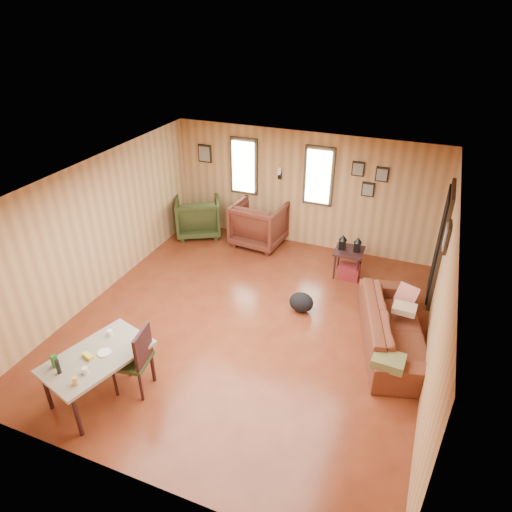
% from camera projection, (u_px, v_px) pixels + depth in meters
% --- Properties ---
extents(room, '(5.54, 6.04, 2.44)m').
position_uv_depth(room, '(263.00, 253.00, 7.01)').
color(room, brown).
rests_on(room, ground).
extents(sofa, '(1.21, 2.31, 0.87)m').
position_uv_depth(sofa, '(395.00, 321.00, 6.78)').
color(sofa, brown).
rests_on(sofa, ground).
extents(recliner_brown, '(1.09, 1.03, 1.04)m').
position_uv_depth(recliner_brown, '(260.00, 221.00, 9.57)').
color(recliner_brown, '#552519').
rests_on(recliner_brown, ground).
extents(recliner_green, '(1.24, 1.22, 0.96)m').
position_uv_depth(recliner_green, '(198.00, 214.00, 9.99)').
color(recliner_green, '#2C3719').
rests_on(recliner_green, ground).
extents(end_table, '(0.67, 0.63, 0.71)m').
position_uv_depth(end_table, '(246.00, 220.00, 9.89)').
color(end_table, black).
rests_on(end_table, ground).
extents(side_table, '(0.54, 0.54, 0.84)m').
position_uv_depth(side_table, '(349.00, 249.00, 8.43)').
color(side_table, black).
rests_on(side_table, ground).
extents(cooler, '(0.39, 0.28, 0.27)m').
position_uv_depth(cooler, '(349.00, 272.00, 8.56)').
color(cooler, maroon).
rests_on(cooler, ground).
extents(backpack, '(0.43, 0.33, 0.35)m').
position_uv_depth(backpack, '(301.00, 302.00, 7.64)').
color(backpack, black).
rests_on(backpack, ground).
extents(sofa_pillows, '(0.46, 1.77, 0.37)m').
position_uv_depth(sofa_pillows, '(398.00, 329.00, 6.53)').
color(sofa_pillows, brown).
rests_on(sofa_pillows, sofa).
extents(dining_table, '(1.14, 1.50, 0.87)m').
position_uv_depth(dining_table, '(96.00, 359.00, 5.82)').
color(dining_table, gray).
rests_on(dining_table, ground).
extents(dining_chair, '(0.52, 0.52, 1.01)m').
position_uv_depth(dining_chair, '(136.00, 357.00, 5.93)').
color(dining_chair, '#2C3719').
rests_on(dining_chair, ground).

